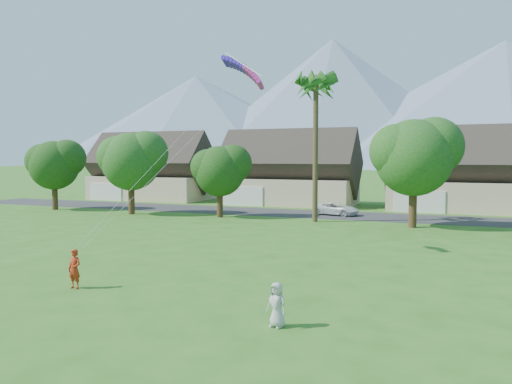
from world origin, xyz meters
The scene contains 10 objects.
ground centered at (0.00, 0.00, 0.00)m, with size 500.00×500.00×0.00m, color #2D6019.
street centered at (0.00, 34.00, 0.01)m, with size 90.00×7.00×0.01m, color #2D2D30.
kite_flyer centered at (-5.66, 3.69, 0.83)m, with size 0.61×0.40×1.66m, color #AB2A13.
watcher centered at (3.79, 2.35, 0.74)m, with size 0.72×0.47×1.47m, color #B1B1AD.
parked_car centered at (-1.42, 34.00, 0.61)m, with size 2.01×4.36×1.21m, color silver.
mountain_ridge centered at (10.40, 260.00, 29.07)m, with size 540.00×240.00×70.00m.
houses_row centered at (0.49, 42.99, 3.44)m, with size 72.75×8.19×8.86m.
tree_row centered at (-1.14, 27.92, 4.89)m, with size 62.27×6.67×8.45m.
fan_palm centered at (-2.00, 28.50, 11.80)m, with size 3.00×3.00×13.80m.
parafoil_kite centered at (-1.97, 13.28, 10.38)m, with size 2.73×1.01×0.50m.
Camera 1 is at (9.05, -12.58, 5.50)m, focal length 35.00 mm.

